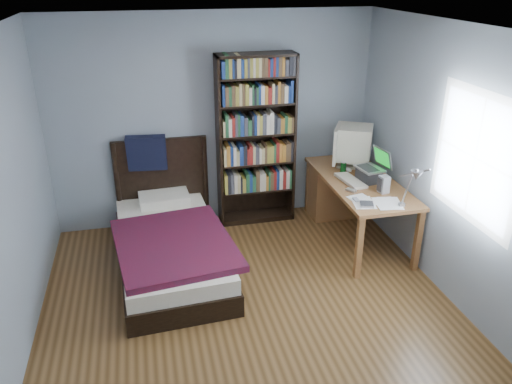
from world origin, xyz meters
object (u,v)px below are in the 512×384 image
desk_lamp (414,179)px  crt_monitor (352,144)px  keyboard (351,181)px  bed (170,242)px  desk (342,189)px  speaker (384,184)px  bookshelf (256,141)px  laptop (371,172)px  soda_can (343,167)px

desk_lamp → crt_monitor: bearing=88.3°
keyboard → bed: 2.09m
bed → crt_monitor: bearing=12.8°
crt_monitor → keyboard: size_ratio=1.33×
desk → keyboard: bearing=-104.2°
crt_monitor → bed: (-2.22, -0.50, -0.76)m
speaker → bed: (-2.26, 0.30, -0.57)m
desk → bookshelf: 1.23m
bed → keyboard: bearing=1.2°
bookshelf → laptop: bearing=-35.0°
bookshelf → desk: bearing=-14.6°
desk → laptop: bearing=-79.7°
desk → bed: bed is taller
desk → soda_can: (-0.10, -0.20, 0.37)m
speaker → bookshelf: size_ratio=0.09×
crt_monitor → soda_can: (-0.16, -0.17, -0.22)m
desk → desk_lamp: (0.02, -1.52, 0.76)m
keyboard → desk: bearing=68.3°
crt_monitor → desk: bearing=150.6°
bookshelf → keyboard: bearing=-40.3°
crt_monitor → speaker: size_ratio=3.20×
laptop → bookshelf: size_ratio=0.18×
speaker → bookshelf: bearing=124.1°
desk → laptop: (0.09, -0.52, 0.42)m
desk → keyboard: (-0.13, -0.50, 0.33)m
crt_monitor → desk_lamp: bearing=-91.7°
crt_monitor → soda_can: 0.32m
desk → crt_monitor: size_ratio=2.80×
desk_lamp → speaker: size_ratio=2.96×
desk → bed: bearing=-166.0°
bed → soda_can: bearing=9.3°
desk → laptop: laptop is taller
desk_lamp → bed: size_ratio=0.26×
desk → desk_lamp: 1.70m
desk_lamp → keyboard: (-0.14, 1.03, -0.43)m
desk → bookshelf: size_ratio=0.82×
desk → crt_monitor: (0.06, -0.03, 0.59)m
keyboard → bed: bearing=173.7°
keyboard → bed: size_ratio=0.21×
keyboard → bookshelf: size_ratio=0.22×
desk_lamp → soda_can: bearing=94.9°
laptop → keyboard: laptop is taller
soda_can → bed: bed is taller
desk → keyboard: 0.61m
soda_can → crt_monitor: bearing=46.6°
bookshelf → bed: 1.59m
laptop → desk_lamp: desk_lamp is taller
crt_monitor → soda_can: crt_monitor is taller
laptop → desk_lamp: bearing=-94.4°
keyboard → bed: bed is taller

